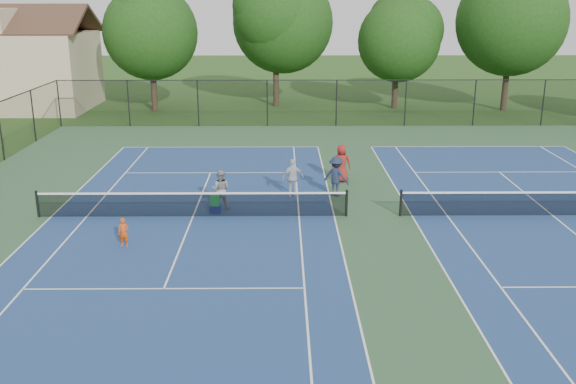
{
  "coord_description": "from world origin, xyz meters",
  "views": [
    {
      "loc": [
        -3.52,
        -23.49,
        8.21
      ],
      "look_at": [
        -3.32,
        -1.0,
        1.3
      ],
      "focal_mm": 40.0,
      "sensor_mm": 36.0,
      "label": 1
    }
  ],
  "objects_px": {
    "tree_back_d": "(512,16)",
    "child_player": "(124,232)",
    "bystander_c": "(342,163)",
    "ball_hopper": "(215,200)",
    "bystander_a": "(293,178)",
    "tree_back_a": "(150,27)",
    "bystander_b": "(336,176)",
    "instructor": "(221,189)",
    "clapboard_house": "(21,67)",
    "tree_back_b": "(276,18)",
    "tree_back_c": "(398,34)",
    "ball_crate": "(215,209)"
  },
  "relations": [
    {
      "from": "bystander_a",
      "to": "ball_crate",
      "type": "bearing_deg",
      "value": 17.36
    },
    {
      "from": "tree_back_a",
      "to": "bystander_b",
      "type": "height_order",
      "value": "tree_back_a"
    },
    {
      "from": "clapboard_house",
      "to": "tree_back_d",
      "type": "bearing_deg",
      "value": -1.59
    },
    {
      "from": "instructor",
      "to": "clapboard_house",
      "type": "bearing_deg",
      "value": -46.4
    },
    {
      "from": "clapboard_house",
      "to": "tree_back_c",
      "type": "bearing_deg",
      "value": 0.0
    },
    {
      "from": "bystander_b",
      "to": "ball_hopper",
      "type": "distance_m",
      "value": 5.44
    },
    {
      "from": "tree_back_c",
      "to": "instructor",
      "type": "bearing_deg",
      "value": -114.65
    },
    {
      "from": "child_player",
      "to": "bystander_a",
      "type": "xyz_separation_m",
      "value": [
        5.85,
        5.7,
        0.31
      ]
    },
    {
      "from": "tree_back_d",
      "to": "ball_hopper",
      "type": "xyz_separation_m",
      "value": [
        -19.17,
        -23.6,
        -6.28
      ]
    },
    {
      "from": "tree_back_a",
      "to": "bystander_b",
      "type": "relative_size",
      "value": 5.33
    },
    {
      "from": "bystander_c",
      "to": "ball_hopper",
      "type": "xyz_separation_m",
      "value": [
        -5.34,
        -4.45,
        -0.32
      ]
    },
    {
      "from": "tree_back_d",
      "to": "instructor",
      "type": "xyz_separation_m",
      "value": [
        -19.0,
        -22.97,
        -6.03
      ]
    },
    {
      "from": "tree_back_a",
      "to": "bystander_c",
      "type": "relative_size",
      "value": 5.26
    },
    {
      "from": "child_player",
      "to": "instructor",
      "type": "distance_m",
      "value": 5.02
    },
    {
      "from": "tree_back_a",
      "to": "tree_back_d",
      "type": "height_order",
      "value": "tree_back_d"
    },
    {
      "from": "child_player",
      "to": "ball_hopper",
      "type": "distance_m",
      "value": 4.41
    },
    {
      "from": "tree_back_d",
      "to": "instructor",
      "type": "height_order",
      "value": "tree_back_d"
    },
    {
      "from": "instructor",
      "to": "ball_crate",
      "type": "height_order",
      "value": "instructor"
    },
    {
      "from": "tree_back_b",
      "to": "bystander_a",
      "type": "xyz_separation_m",
      "value": [
        0.92,
        -23.34,
        -5.78
      ]
    },
    {
      "from": "tree_back_a",
      "to": "tree_back_c",
      "type": "distance_m",
      "value": 18.04
    },
    {
      "from": "bystander_a",
      "to": "ball_hopper",
      "type": "bearing_deg",
      "value": 17.36
    },
    {
      "from": "tree_back_b",
      "to": "ball_hopper",
      "type": "xyz_separation_m",
      "value": [
        -2.17,
        -25.6,
        -6.05
      ]
    },
    {
      "from": "tree_back_d",
      "to": "child_player",
      "type": "distance_m",
      "value": 35.38
    },
    {
      "from": "child_player",
      "to": "tree_back_d",
      "type": "bearing_deg",
      "value": 54.08
    },
    {
      "from": "instructor",
      "to": "bystander_a",
      "type": "height_order",
      "value": "bystander_a"
    },
    {
      "from": "tree_back_c",
      "to": "tree_back_a",
      "type": "bearing_deg",
      "value": -176.82
    },
    {
      "from": "tree_back_b",
      "to": "bystander_a",
      "type": "relative_size",
      "value": 6.16
    },
    {
      "from": "ball_crate",
      "to": "bystander_c",
      "type": "bearing_deg",
      "value": 39.77
    },
    {
      "from": "tree_back_c",
      "to": "tree_back_b",
      "type": "bearing_deg",
      "value": 173.66
    },
    {
      "from": "tree_back_c",
      "to": "bystander_b",
      "type": "height_order",
      "value": "tree_back_c"
    },
    {
      "from": "tree_back_a",
      "to": "bystander_b",
      "type": "bearing_deg",
      "value": -61.12
    },
    {
      "from": "ball_crate",
      "to": "clapboard_house",
      "type": "bearing_deg",
      "value": 124.39
    },
    {
      "from": "tree_back_a",
      "to": "bystander_a",
      "type": "height_order",
      "value": "tree_back_a"
    },
    {
      "from": "instructor",
      "to": "tree_back_a",
      "type": "bearing_deg",
      "value": -64.79
    },
    {
      "from": "tree_back_c",
      "to": "clapboard_house",
      "type": "distance_m",
      "value": 28.1
    },
    {
      "from": "tree_back_d",
      "to": "ball_hopper",
      "type": "relative_size",
      "value": 23.59
    },
    {
      "from": "bystander_a",
      "to": "tree_back_d",
      "type": "bearing_deg",
      "value": -145.92
    },
    {
      "from": "tree_back_b",
      "to": "tree_back_a",
      "type": "bearing_deg",
      "value": -167.47
    },
    {
      "from": "tree_back_c",
      "to": "ball_crate",
      "type": "xyz_separation_m",
      "value": [
        -11.17,
        -24.6,
        -5.32
      ]
    },
    {
      "from": "ball_hopper",
      "to": "instructor",
      "type": "bearing_deg",
      "value": 75.11
    },
    {
      "from": "clapboard_house",
      "to": "child_player",
      "type": "xyz_separation_m",
      "value": [
        14.07,
        -28.04,
        -2.59
      ]
    },
    {
      "from": "tree_back_b",
      "to": "instructor",
      "type": "bearing_deg",
      "value": -94.57
    },
    {
      "from": "tree_back_b",
      "to": "child_player",
      "type": "distance_m",
      "value": 30.08
    },
    {
      "from": "tree_back_b",
      "to": "tree_back_d",
      "type": "relative_size",
      "value": 0.97
    },
    {
      "from": "ball_crate",
      "to": "ball_hopper",
      "type": "xyz_separation_m",
      "value": [
        0.0,
        0.0,
        0.38
      ]
    },
    {
      "from": "tree_back_c",
      "to": "bystander_b",
      "type": "relative_size",
      "value": 4.89
    },
    {
      "from": "tree_back_a",
      "to": "ball_hopper",
      "type": "relative_size",
      "value": 20.84
    },
    {
      "from": "tree_back_a",
      "to": "bystander_c",
      "type": "distance_m",
      "value": 23.28
    },
    {
      "from": "tree_back_b",
      "to": "child_player",
      "type": "xyz_separation_m",
      "value": [
        -4.93,
        -29.04,
        -6.09
      ]
    },
    {
      "from": "bystander_a",
      "to": "bystander_c",
      "type": "bearing_deg",
      "value": -154.88
    }
  ]
}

